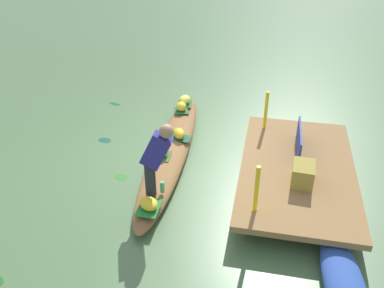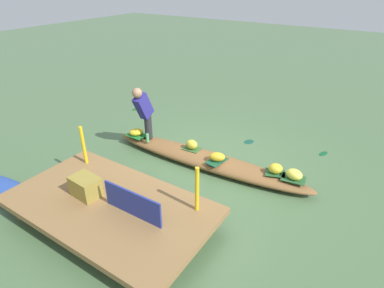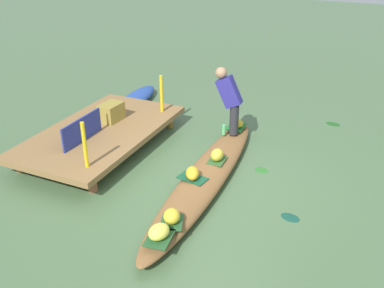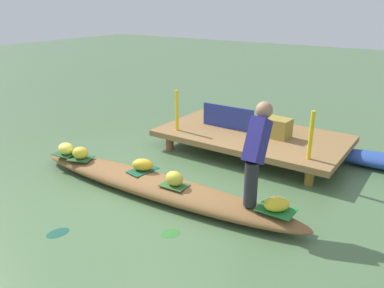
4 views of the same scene
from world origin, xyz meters
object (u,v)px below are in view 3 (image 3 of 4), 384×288
market_banner (82,130)px  vendor_boat (206,177)px  banana_bunch_2 (159,232)px  water_bottle (224,130)px  moored_boat (136,99)px  banana_bunch_4 (192,173)px  produce_crate (111,112)px  vendor_person (229,97)px  banana_bunch_1 (217,155)px  banana_bunch_3 (236,123)px  banana_bunch_0 (172,216)px

market_banner → vendor_boat: bearing=-87.5°
banana_bunch_2 → water_bottle: size_ratio=1.57×
moored_boat → banana_bunch_4: bearing=-142.3°
vendor_boat → produce_crate: bearing=68.0°
vendor_boat → vendor_person: vendor_person is taller
banana_bunch_2 → market_banner: market_banner is taller
banana_bunch_1 → banana_bunch_3: size_ratio=0.81×
market_banner → produce_crate: market_banner is taller
banana_bunch_0 → banana_bunch_1: 1.75m
moored_boat → banana_bunch_2: banana_bunch_2 is taller
banana_bunch_2 → market_banner: size_ratio=0.29×
banana_bunch_4 → vendor_person: 1.81m
banana_bunch_2 → water_bottle: 3.06m
banana_bunch_2 → produce_crate: (2.55, 2.37, 0.18)m
water_bottle → banana_bunch_0: bearing=-173.2°
vendor_boat → market_banner: (-0.12, 2.20, 0.44)m
vendor_person → vendor_boat: bearing=-173.5°
banana_bunch_3 → water_bottle: size_ratio=1.69×
banana_bunch_3 → vendor_person: bearing=171.3°
vendor_person → produce_crate: bearing=105.6°
vendor_boat → banana_bunch_0: size_ratio=17.49×
banana_bunch_2 → vendor_person: size_ratio=0.24×
banana_bunch_3 → market_banner: bearing=131.1°
banana_bunch_1 → banana_bunch_2: (-2.08, -0.08, -0.01)m
banana_bunch_0 → market_banner: market_banner is taller
banana_bunch_2 → vendor_person: vendor_person is taller
moored_boat → banana_bunch_3: bearing=-112.0°
banana_bunch_1 → vendor_person: size_ratio=0.21×
produce_crate → moored_boat: bearing=16.8°
vendor_person → produce_crate: size_ratio=2.75×
moored_boat → banana_bunch_1: banana_bunch_1 is taller
banana_bunch_2 → vendor_person: bearing=5.0°
banana_bunch_1 → banana_bunch_2: banana_bunch_1 is taller
banana_bunch_1 → vendor_person: 1.22m
water_bottle → banana_bunch_4: bearing=-175.9°
vendor_person → banana_bunch_2: bearing=-175.0°
vendor_boat → banana_bunch_2: bearing=-178.4°
banana_bunch_3 → vendor_boat: bearing=-176.3°
banana_bunch_1 → vendor_person: bearing=10.9°
produce_crate → banana_bunch_2: bearing=-137.0°
banana_bunch_0 → vendor_person: bearing=5.6°
water_bottle → produce_crate: produce_crate is taller
banana_bunch_2 → vendor_person: (3.13, 0.28, 0.59)m
banana_bunch_3 → produce_crate: bearing=112.8°
produce_crate → banana_bunch_3: bearing=-67.2°
banana_bunch_0 → banana_bunch_3: 3.12m
banana_bunch_2 → banana_bunch_4: 1.43m
produce_crate → banana_bunch_0: bearing=-133.0°
vendor_person → water_bottle: 0.61m
vendor_boat → market_banner: size_ratio=4.30×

